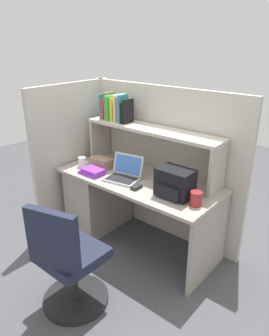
{
  "coord_description": "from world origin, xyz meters",
  "views": [
    {
      "loc": [
        1.76,
        -2.15,
        1.97
      ],
      "look_at": [
        0.0,
        -0.05,
        0.85
      ],
      "focal_mm": 34.25,
      "sensor_mm": 36.0,
      "label": 1
    }
  ],
  "objects_px": {
    "laptop": "(124,174)",
    "office_chair": "(69,265)",
    "paper_cup": "(82,162)",
    "computer_mouse": "(136,187)",
    "tissue_box": "(102,163)",
    "backpack": "(175,183)",
    "snack_canister": "(196,199)"
  },
  "relations": [
    {
      "from": "backpack",
      "to": "computer_mouse",
      "type": "xyz_separation_m",
      "value": [
        -0.33,
        -0.1,
        -0.1
      ]
    },
    {
      "from": "tissue_box",
      "to": "snack_canister",
      "type": "distance_m",
      "value": 1.15
    },
    {
      "from": "computer_mouse",
      "to": "office_chair",
      "type": "xyz_separation_m",
      "value": [
        0.0,
        -0.8,
        -0.35
      ]
    },
    {
      "from": "laptop",
      "to": "tissue_box",
      "type": "relative_size",
      "value": 1.6
    },
    {
      "from": "paper_cup",
      "to": "snack_canister",
      "type": "xyz_separation_m",
      "value": [
        1.31,
        0.03,
        0.01
      ]
    },
    {
      "from": "snack_canister",
      "to": "office_chair",
      "type": "xyz_separation_m",
      "value": [
        -0.55,
        -0.87,
        -0.39
      ]
    },
    {
      "from": "paper_cup",
      "to": "snack_canister",
      "type": "height_order",
      "value": "snack_canister"
    },
    {
      "from": "laptop",
      "to": "backpack",
      "type": "height_order",
      "value": "backpack"
    },
    {
      "from": "laptop",
      "to": "paper_cup",
      "type": "relative_size",
      "value": 3.43
    },
    {
      "from": "snack_canister",
      "to": "office_chair",
      "type": "height_order",
      "value": "office_chair"
    },
    {
      "from": "laptop",
      "to": "office_chair",
      "type": "bearing_deg",
      "value": -75.77
    },
    {
      "from": "tissue_box",
      "to": "backpack",
      "type": "bearing_deg",
      "value": -0.48
    },
    {
      "from": "office_chair",
      "to": "snack_canister",
      "type": "bearing_deg",
      "value": -138.44
    },
    {
      "from": "laptop",
      "to": "office_chair",
      "type": "xyz_separation_m",
      "value": [
        0.22,
        -0.89,
        -0.39
      ]
    },
    {
      "from": "laptop",
      "to": "backpack",
      "type": "bearing_deg",
      "value": 0.65
    },
    {
      "from": "tissue_box",
      "to": "office_chair",
      "type": "relative_size",
      "value": 0.24
    },
    {
      "from": "office_chair",
      "to": "laptop",
      "type": "bearing_deg",
      "value": -91.78
    },
    {
      "from": "computer_mouse",
      "to": "paper_cup",
      "type": "distance_m",
      "value": 0.76
    },
    {
      "from": "tissue_box",
      "to": "snack_canister",
      "type": "relative_size",
      "value": 1.88
    },
    {
      "from": "computer_mouse",
      "to": "laptop",
      "type": "bearing_deg",
      "value": 157.06
    },
    {
      "from": "laptop",
      "to": "computer_mouse",
      "type": "height_order",
      "value": "laptop"
    },
    {
      "from": "computer_mouse",
      "to": "snack_canister",
      "type": "xyz_separation_m",
      "value": [
        0.55,
        0.07,
        0.04
      ]
    },
    {
      "from": "snack_canister",
      "to": "tissue_box",
      "type": "bearing_deg",
      "value": 175.66
    },
    {
      "from": "backpack",
      "to": "tissue_box",
      "type": "height_order",
      "value": "backpack"
    },
    {
      "from": "laptop",
      "to": "tissue_box",
      "type": "xyz_separation_m",
      "value": [
        -0.37,
        0.07,
        -0.0
      ]
    },
    {
      "from": "snack_canister",
      "to": "paper_cup",
      "type": "bearing_deg",
      "value": -178.63
    },
    {
      "from": "snack_canister",
      "to": "office_chair",
      "type": "distance_m",
      "value": 1.1
    },
    {
      "from": "paper_cup",
      "to": "laptop",
      "type": "bearing_deg",
      "value": 5.42
    },
    {
      "from": "tissue_box",
      "to": "office_chair",
      "type": "bearing_deg",
      "value": -54.81
    },
    {
      "from": "laptop",
      "to": "computer_mouse",
      "type": "relative_size",
      "value": 3.38
    },
    {
      "from": "laptop",
      "to": "office_chair",
      "type": "height_order",
      "value": "laptop"
    },
    {
      "from": "backpack",
      "to": "tissue_box",
      "type": "xyz_separation_m",
      "value": [
        -0.92,
        0.06,
        -0.07
      ]
    }
  ]
}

